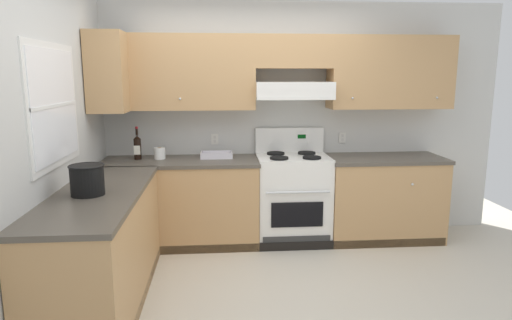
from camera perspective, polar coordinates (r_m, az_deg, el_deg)
ground_plane at (r=3.82m, az=0.79°, el=-16.92°), size 7.04×7.04×0.00m
wall_back at (r=4.96m, az=3.91°, el=7.30°), size 4.68×0.57×2.55m
wall_left at (r=3.84m, az=-23.92°, el=3.37°), size 0.47×4.00×2.55m
counter_back_run at (r=4.83m, az=1.89°, el=-5.18°), size 3.60×0.65×0.91m
counter_left_run at (r=3.73m, az=-18.90°, el=-10.62°), size 0.63×1.91×0.91m
stove at (r=4.86m, az=4.67°, el=-4.76°), size 0.76×0.62×1.20m
wine_bottle at (r=4.82m, az=-14.80°, el=1.66°), size 0.08×0.08×0.34m
bowl at (r=4.79m, az=-5.02°, el=0.54°), size 0.33×0.22×0.06m
bucket at (r=3.49m, az=-20.63°, el=-2.30°), size 0.25×0.25×0.22m
paper_towel_roll at (r=4.80m, az=-12.12°, el=0.85°), size 0.12×0.12×0.12m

